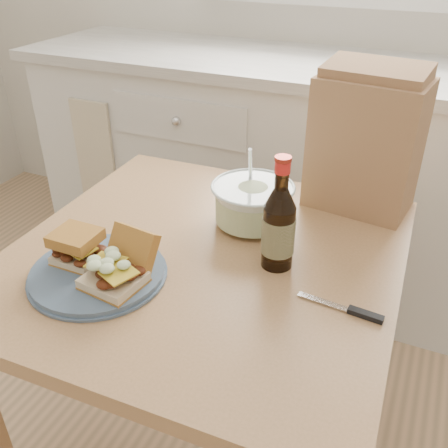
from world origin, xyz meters
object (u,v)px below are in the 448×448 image
at_px(plate, 98,273).
at_px(beer_bottle, 279,227).
at_px(coleslaw_bowl, 252,205).
at_px(paper_bag, 365,145).
at_px(dining_table, 205,288).

xyz_separation_m(plate, beer_bottle, (0.33, 0.20, 0.09)).
distance_m(coleslaw_bowl, beer_bottle, 0.19).
bearing_deg(coleslaw_bowl, beer_bottle, -51.31).
xyz_separation_m(plate, paper_bag, (0.44, 0.55, 0.16)).
bearing_deg(paper_bag, dining_table, -118.76).
bearing_deg(dining_table, coleslaw_bowl, 70.01).
xyz_separation_m(dining_table, beer_bottle, (0.17, 0.02, 0.20)).
bearing_deg(plate, coleslaw_bowl, 57.07).
bearing_deg(beer_bottle, dining_table, -173.90).
xyz_separation_m(beer_bottle, paper_bag, (0.11, 0.35, 0.07)).
bearing_deg(coleslaw_bowl, plate, -122.93).
height_order(dining_table, plate, plate).
relative_size(dining_table, plate, 3.14).
bearing_deg(dining_table, paper_bag, 52.13).
bearing_deg(dining_table, beer_bottle, 5.12).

